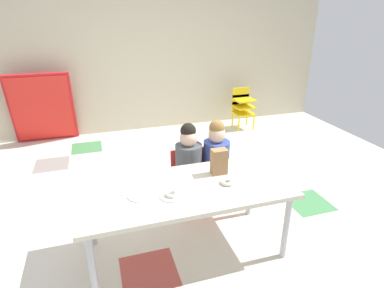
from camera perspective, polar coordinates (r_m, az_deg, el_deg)
The scene contains 12 objects.
ground_plane at distance 3.47m, azimuth -3.15°, elevation -10.37°, with size 6.59×4.84×0.02m.
back_wall at distance 5.31m, azimuth -10.22°, elevation 16.35°, with size 6.59×0.10×2.63m, color beige.
craft_table at distance 2.53m, azimuth -1.17°, elevation -8.83°, with size 1.65×0.75×0.62m.
seated_child_near_camera at distance 3.09m, azimuth -0.65°, elevation -2.75°, with size 0.33×0.33×0.92m.
seated_child_middle_seat at distance 3.18m, azimuth 4.35°, elevation -2.06°, with size 0.32×0.31×0.92m.
kid_chair_yellow_stack at distance 5.53m, azimuth 9.14°, elevation 6.91°, with size 0.32×0.30×0.68m.
folded_activity_table at distance 5.27m, azimuth -25.33°, elevation 5.80°, with size 0.90×0.29×1.09m.
paper_bag_brown at distance 2.66m, azimuth 4.89°, elevation -3.16°, with size 0.13×0.09×0.22m, color #9E754C.
paper_plate_near_edge at distance 2.39m, azimuth -3.70°, elevation -9.28°, with size 0.18×0.18×0.01m, color white.
paper_plate_center_table at distance 2.42m, azimuth -9.39°, elevation -9.17°, with size 0.18×0.18×0.01m, color white.
donut_powdered_on_plate at distance 2.38m, azimuth -3.71°, elevation -8.91°, with size 0.10×0.10×0.03m, color white.
donut_powdered_loose at distance 2.55m, azimuth 6.31°, elevation -6.84°, with size 0.11×0.11×0.03m, color white.
Camera 1 is at (-0.70, -2.81, 1.90)m, focal length 29.61 mm.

